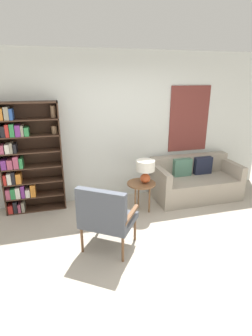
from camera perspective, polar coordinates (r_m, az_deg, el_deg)
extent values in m
plane|color=#B2A899|center=(3.62, 4.87, -19.18)|extent=(14.00, 14.00, 0.00)
cube|color=silver|center=(4.87, -2.97, 8.60)|extent=(6.40, 0.06, 2.70)
cube|color=brown|center=(5.35, 13.57, 10.31)|extent=(0.82, 0.02, 1.26)
cube|color=#422B1E|center=(4.77, -25.70, 1.37)|extent=(0.02, 0.30, 1.88)
cube|color=#422B1E|center=(4.68, -13.87, 2.44)|extent=(0.02, 0.30, 1.88)
cube|color=#422B1E|center=(4.53, -21.18, 13.18)|extent=(1.00, 0.30, 0.02)
cube|color=#422B1E|center=(5.04, -18.65, -8.22)|extent=(1.00, 0.30, 0.02)
cube|color=#422B1E|center=(4.84, -19.74, 2.40)|extent=(1.00, 0.01, 1.88)
cube|color=#422B1E|center=(4.93, -18.98, -5.47)|extent=(1.00, 0.30, 0.02)
cube|color=red|center=(5.03, -23.73, -7.91)|extent=(0.08, 0.21, 0.14)
cube|color=black|center=(4.99, -22.87, -7.58)|extent=(0.06, 0.20, 0.20)
cube|color=#B24C6B|center=(5.01, -22.11, -7.77)|extent=(0.05, 0.22, 0.15)
cube|color=gray|center=(5.00, -21.43, -7.54)|extent=(0.05, 0.23, 0.17)
cube|color=#422B1E|center=(4.83, -19.31, -2.60)|extent=(1.00, 0.30, 0.02)
cube|color=#B24C6B|center=(4.93, -24.17, -4.92)|extent=(0.07, 0.24, 0.17)
cube|color=#338C4C|center=(4.91, -23.28, -4.80)|extent=(0.07, 0.25, 0.18)
cube|color=silver|center=(4.87, -22.42, -4.83)|extent=(0.07, 0.18, 0.19)
cube|color=#7A338C|center=(4.86, -21.50, -4.61)|extent=(0.06, 0.19, 0.22)
cube|color=silver|center=(4.89, -20.55, -4.84)|extent=(0.07, 0.24, 0.14)
cube|color=orange|center=(4.85, -19.57, -4.44)|extent=(0.08, 0.20, 0.22)
cube|color=#422B1E|center=(4.74, -19.66, 0.38)|extent=(1.00, 0.30, 0.02)
cube|color=red|center=(4.80, -24.80, -2.24)|extent=(0.04, 0.17, 0.17)
cube|color=silver|center=(4.81, -24.00, -1.96)|extent=(0.06, 0.22, 0.19)
cube|color=black|center=(4.79, -23.23, -1.78)|extent=(0.05, 0.21, 0.21)
cube|color=orange|center=(4.79, -22.30, -1.93)|extent=(0.08, 0.21, 0.17)
cube|color=#422B1E|center=(4.67, -20.02, 3.47)|extent=(1.00, 0.30, 0.02)
cube|color=#7A338C|center=(4.74, -24.99, 0.81)|extent=(0.08, 0.21, 0.16)
cube|color=#B24C6B|center=(4.74, -23.85, 0.97)|extent=(0.08, 0.25, 0.16)
cube|color=#B24C6B|center=(4.71, -22.77, 1.32)|extent=(0.08, 0.23, 0.20)
cube|color=#338C4C|center=(4.71, -21.82, 1.22)|extent=(0.05, 0.24, 0.17)
cube|color=#422B1E|center=(4.61, -20.40, 6.64)|extent=(1.00, 0.30, 0.02)
cube|color=#B24C6B|center=(4.67, -25.44, 3.79)|extent=(0.08, 0.20, 0.14)
cube|color=silver|center=(4.66, -24.34, 3.97)|extent=(0.07, 0.22, 0.15)
cube|color=gray|center=(4.66, -23.62, 4.19)|extent=(0.04, 0.24, 0.17)
cube|color=black|center=(4.64, -22.95, 4.08)|extent=(0.04, 0.21, 0.15)
cube|color=#422B1E|center=(4.56, -20.78, 9.89)|extent=(1.00, 0.30, 0.02)
cube|color=black|center=(4.61, -25.13, 7.26)|extent=(0.07, 0.22, 0.17)
cube|color=red|center=(4.58, -24.39, 7.46)|extent=(0.05, 0.19, 0.20)
cube|color=#338C4C|center=(4.56, -23.52, 7.56)|extent=(0.07, 0.17, 0.20)
cube|color=#7A338C|center=(4.57, -22.43, 7.61)|extent=(0.08, 0.22, 0.18)
cube|color=gray|center=(4.57, -21.62, 7.61)|extent=(0.04, 0.22, 0.17)
cube|color=#338C4C|center=(4.58, -20.79, 7.54)|extent=(0.07, 0.25, 0.14)
cylinder|color=#8C6B4C|center=(4.57, -15.33, 8.05)|extent=(0.10, 0.10, 0.13)
cube|color=orange|center=(4.56, -25.64, 10.53)|extent=(0.08, 0.20, 0.18)
cube|color=gray|center=(4.55, -24.52, 10.80)|extent=(0.07, 0.21, 0.20)
cube|color=#2D56A8|center=(4.55, -23.66, 10.72)|extent=(0.05, 0.23, 0.17)
cylinder|color=#8C6B4C|center=(4.53, -15.59, 11.74)|extent=(0.09, 0.09, 0.20)
cylinder|color=brown|center=(3.86, 1.97, -13.05)|extent=(0.04, 0.04, 0.37)
cylinder|color=brown|center=(4.05, -6.07, -11.50)|extent=(0.04, 0.04, 0.37)
cylinder|color=brown|center=(3.47, -0.70, -17.22)|extent=(0.04, 0.04, 0.37)
cylinder|color=brown|center=(3.67, -9.56, -15.18)|extent=(0.04, 0.04, 0.37)
cube|color=#4C515B|center=(3.63, -3.70, -11.18)|extent=(0.88, 0.86, 0.08)
cube|color=#4C515B|center=(3.30, -5.48, -8.86)|extent=(0.60, 0.46, 0.49)
cube|color=brown|center=(3.46, 1.06, -10.08)|extent=(0.34, 0.46, 0.04)
cube|color=brown|center=(3.68, -8.25, -8.39)|extent=(0.34, 0.46, 0.04)
cube|color=#9E9384|center=(5.31, 14.83, -4.05)|extent=(1.62, 0.83, 0.41)
cube|color=#9E9384|center=(5.43, 13.55, 0.94)|extent=(1.62, 0.20, 0.36)
cube|color=#9E9384|center=(4.87, 7.46, -1.50)|extent=(0.12, 0.83, 0.25)
cube|color=#9E9384|center=(5.60, 21.81, 0.04)|extent=(0.12, 0.83, 0.25)
cube|color=#4C7A66|center=(5.21, 12.14, 0.13)|extent=(0.36, 0.12, 0.34)
cube|color=#1E2338|center=(5.42, 16.38, 0.54)|extent=(0.36, 0.12, 0.34)
cylinder|color=brown|center=(4.47, 3.36, -3.40)|extent=(0.49, 0.49, 0.02)
cylinder|color=brown|center=(4.71, 2.73, -5.78)|extent=(0.03, 0.03, 0.52)
cylinder|color=brown|center=(4.48, 2.05, -7.11)|extent=(0.03, 0.03, 0.52)
cylinder|color=brown|center=(4.56, 5.11, -6.71)|extent=(0.03, 0.03, 0.52)
ellipsoid|color=#C65128|center=(4.45, 4.20, -2.24)|extent=(0.17, 0.17, 0.16)
cylinder|color=tan|center=(4.41, 4.24, -0.89)|extent=(0.02, 0.02, 0.06)
cylinder|color=white|center=(4.37, 4.28, 0.55)|extent=(0.31, 0.31, 0.17)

